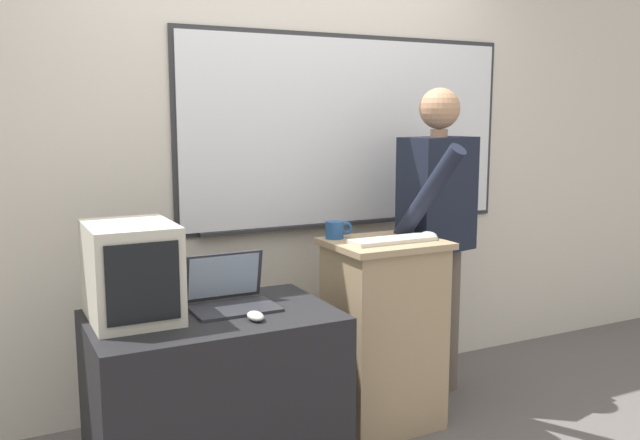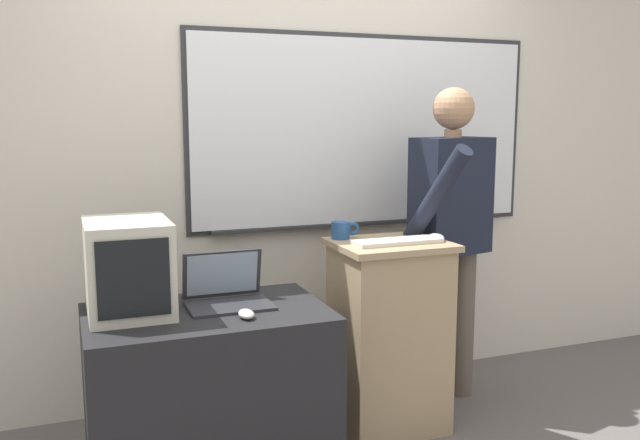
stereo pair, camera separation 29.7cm
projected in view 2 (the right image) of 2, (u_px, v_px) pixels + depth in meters
back_wall at (296, 141)px, 3.68m from camera, size 6.40×0.17×2.76m
lectern_podium at (389, 335)px, 3.28m from camera, size 0.54×0.45×0.93m
side_desk at (209, 396)px, 2.81m from camera, size 0.98×0.62×0.73m
person_presenter at (451, 224)px, 3.53m from camera, size 0.58×0.59×1.66m
laptop at (226, 289)px, 2.86m from camera, size 0.35×0.28×0.22m
wireless_keyboard at (397, 241)px, 3.16m from camera, size 0.42×0.14×0.02m
computer_mouse_by_laptop at (246, 314)px, 2.66m from camera, size 0.06×0.10×0.03m
computer_mouse_by_keyboard at (437, 237)px, 3.23m from camera, size 0.06×0.10×0.03m
crt_monitor at (128, 267)px, 2.70m from camera, size 0.32×0.42×0.38m
coffee_mug at (342, 230)px, 3.27m from camera, size 0.14×0.09×0.08m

